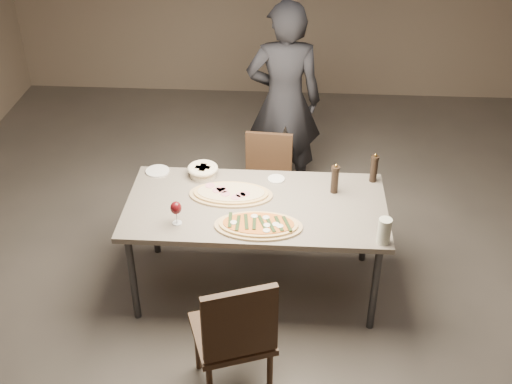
# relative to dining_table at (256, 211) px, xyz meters

# --- Properties ---
(room) EXTENTS (7.00, 7.00, 7.00)m
(room) POSITION_rel_dining_table_xyz_m (0.00, 0.00, 0.71)
(room) COLOR #554E49
(room) RESTS_ON ground
(dining_table) EXTENTS (1.80, 0.90, 0.75)m
(dining_table) POSITION_rel_dining_table_xyz_m (0.00, 0.00, 0.00)
(dining_table) COLOR slate
(dining_table) RESTS_ON ground
(zucchini_pizza) EXTENTS (0.58, 0.32, 0.05)m
(zucchini_pizza) POSITION_rel_dining_table_xyz_m (0.03, -0.26, 0.07)
(zucchini_pizza) COLOR tan
(zucchini_pizza) RESTS_ON dining_table
(ham_pizza) EXTENTS (0.59, 0.33, 0.04)m
(ham_pizza) POSITION_rel_dining_table_xyz_m (-0.18, 0.10, 0.07)
(ham_pizza) COLOR tan
(ham_pizza) RESTS_ON dining_table
(bread_basket) EXTENTS (0.22, 0.22, 0.08)m
(bread_basket) POSITION_rel_dining_table_xyz_m (-0.41, 0.35, 0.11)
(bread_basket) COLOR beige
(bread_basket) RESTS_ON dining_table
(oil_dish) EXTENTS (0.12, 0.12, 0.01)m
(oil_dish) POSITION_rel_dining_table_xyz_m (0.13, 0.32, 0.06)
(oil_dish) COLOR white
(oil_dish) RESTS_ON dining_table
(pepper_mill_left) EXTENTS (0.06, 0.06, 0.23)m
(pepper_mill_left) POSITION_rel_dining_table_xyz_m (0.54, 0.19, 0.17)
(pepper_mill_left) COLOR black
(pepper_mill_left) RESTS_ON dining_table
(pepper_mill_right) EXTENTS (0.06, 0.06, 0.23)m
(pepper_mill_right) POSITION_rel_dining_table_xyz_m (0.83, 0.35, 0.17)
(pepper_mill_right) COLOR black
(pepper_mill_right) RESTS_ON dining_table
(carafe) EXTENTS (0.08, 0.08, 0.18)m
(carafe) POSITION_rel_dining_table_xyz_m (0.83, -0.38, 0.15)
(carafe) COLOR silver
(carafe) RESTS_ON dining_table
(wine_glass) EXTENTS (0.08, 0.08, 0.17)m
(wine_glass) POSITION_rel_dining_table_xyz_m (-0.51, -0.26, 0.17)
(wine_glass) COLOR silver
(wine_glass) RESTS_ON dining_table
(side_plate) EXTENTS (0.18, 0.18, 0.01)m
(side_plate) POSITION_rel_dining_table_xyz_m (-0.76, 0.38, 0.06)
(side_plate) COLOR white
(side_plate) RESTS_ON dining_table
(chair_near) EXTENTS (0.57, 0.57, 0.95)m
(chair_near) POSITION_rel_dining_table_xyz_m (-0.06, -1.01, -0.16)
(chair_near) COLOR #3B2719
(chair_near) RESTS_ON ground
(chair_far) EXTENTS (0.42, 0.42, 0.84)m
(chair_far) POSITION_rel_dining_table_xyz_m (0.04, 0.77, -0.22)
(chair_far) COLOR #3B2719
(chair_far) RESTS_ON ground
(diner) EXTENTS (0.67, 0.47, 1.77)m
(diner) POSITION_rel_dining_table_xyz_m (0.16, 1.36, 0.19)
(diner) COLOR black
(diner) RESTS_ON ground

